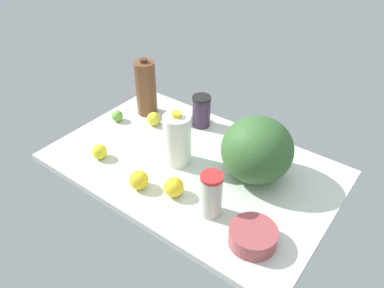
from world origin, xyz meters
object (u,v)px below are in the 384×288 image
(lime_loose, at_px, (117,116))
(lemon_near_front, at_px, (100,152))
(shaker_bottle, at_px, (201,111))
(lemon_by_jug, at_px, (174,187))
(lemon_far_back, at_px, (154,119))
(mixing_bowl, at_px, (253,236))
(chocolate_milk_jug, at_px, (146,88))
(watermelon, at_px, (257,150))
(lemon_beside_bowl, at_px, (139,180))
(milk_jug, at_px, (177,139))
(tumbler_cup, at_px, (211,195))

(lime_loose, distance_m, lemon_near_front, 0.30)
(shaker_bottle, relative_size, lemon_by_jug, 2.03)
(shaker_bottle, xyz_separation_m, lemon_far_back, (0.19, 0.14, -0.05))
(mixing_bowl, distance_m, lime_loose, 0.95)
(chocolate_milk_jug, distance_m, shaker_bottle, 0.30)
(watermelon, bearing_deg, lemon_far_back, -3.85)
(mixing_bowl, relative_size, lime_loose, 2.96)
(lemon_far_back, bearing_deg, lemon_by_jug, 140.38)
(mixing_bowl, relative_size, lemon_by_jug, 2.11)
(watermelon, bearing_deg, lemon_beside_bowl, 45.53)
(watermelon, distance_m, mixing_bowl, 0.36)
(milk_jug, height_order, watermelon, watermelon)
(chocolate_milk_jug, xyz_separation_m, watermelon, (-0.68, 0.11, -0.01))
(lemon_near_front, bearing_deg, milk_jug, -147.03)
(milk_jug, xyz_separation_m, lime_loose, (0.44, -0.07, -0.09))
(chocolate_milk_jug, bearing_deg, mixing_bowl, 154.18)
(shaker_bottle, distance_m, lemon_by_jug, 0.50)
(watermelon, distance_m, lemon_by_jug, 0.36)
(lime_loose, xyz_separation_m, lemon_beside_bowl, (-0.42, 0.29, 0.01))
(shaker_bottle, xyz_separation_m, lemon_near_front, (0.20, 0.47, -0.05))
(watermelon, distance_m, lime_loose, 0.76)
(lemon_by_jug, bearing_deg, shaker_bottle, -66.31)
(shaker_bottle, bearing_deg, chocolate_milk_jug, 13.54)
(lemon_far_back, bearing_deg, lemon_beside_bowl, 124.28)
(watermelon, relative_size, lemon_by_jug, 3.65)
(lemon_beside_bowl, bearing_deg, mixing_bowl, -176.57)
(lemon_near_front, bearing_deg, lemon_beside_bowl, 172.38)
(lime_loose, relative_size, lemon_beside_bowl, 0.72)
(lemon_near_front, bearing_deg, tumbler_cup, -177.85)
(milk_jug, bearing_deg, watermelon, -159.90)
(tumbler_cup, relative_size, milk_jug, 0.74)
(lemon_beside_bowl, bearing_deg, milk_jug, -94.81)
(lemon_by_jug, bearing_deg, watermelon, -124.06)
(chocolate_milk_jug, height_order, lime_loose, chocolate_milk_jug)
(lemon_beside_bowl, bearing_deg, watermelon, -134.47)
(mixing_bowl, height_order, lemon_far_back, lemon_far_back)
(chocolate_milk_jug, xyz_separation_m, lemon_near_front, (-0.09, 0.40, -0.11))
(shaker_bottle, distance_m, lemon_far_back, 0.24)
(mixing_bowl, height_order, lemon_near_front, lemon_near_front)
(chocolate_milk_jug, relative_size, lemon_by_jug, 3.80)
(tumbler_cup, height_order, lemon_near_front, tumbler_cup)
(milk_jug, relative_size, lemon_far_back, 3.68)
(tumbler_cup, xyz_separation_m, lime_loose, (0.72, -0.23, -0.06))
(lemon_near_front, xyz_separation_m, lemon_by_jug, (-0.40, -0.01, 0.01))
(watermelon, bearing_deg, milk_jug, 20.10)
(milk_jug, bearing_deg, lime_loose, -8.92)
(lemon_beside_bowl, bearing_deg, lemon_by_jug, -159.78)
(lemon_far_back, bearing_deg, milk_jug, 150.83)
(lime_loose, distance_m, lemon_beside_bowl, 0.51)
(chocolate_milk_jug, bearing_deg, watermelon, 171.18)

